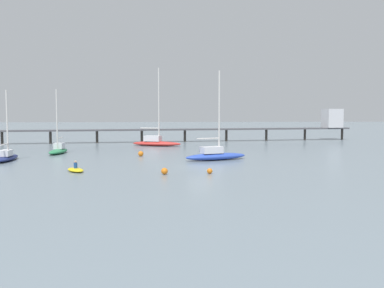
{
  "coord_description": "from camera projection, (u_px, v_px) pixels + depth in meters",
  "views": [
    {
      "loc": [
        -3.48,
        -49.42,
        6.24
      ],
      "look_at": [
        0.0,
        14.15,
        1.5
      ],
      "focal_mm": 41.91,
      "sensor_mm": 36.0,
      "label": 1
    }
  ],
  "objects": [
    {
      "name": "pier",
      "position": [
        252.0,
        125.0,
        92.64
      ],
      "size": [
        70.86,
        12.9,
        6.64
      ],
      "color": "#4C4C51",
      "rests_on": "ground_plane"
    },
    {
      "name": "mooring_buoy_far",
      "position": [
        141.0,
        154.0,
        61.36
      ],
      "size": [
        0.72,
        0.72,
        0.72
      ],
      "primitive_type": "sphere",
      "color": "orange",
      "rests_on": "ground_plane"
    },
    {
      "name": "sailboat_blue",
      "position": [
        215.0,
        154.0,
        56.69
      ],
      "size": [
        8.66,
        5.23,
        11.27
      ],
      "color": "#2D4CB7",
      "rests_on": "ground_plane"
    },
    {
      "name": "mooring_buoy_near",
      "position": [
        164.0,
        171.0,
        43.84
      ],
      "size": [
        0.66,
        0.66,
        0.66
      ],
      "primitive_type": "sphere",
      "color": "orange",
      "rests_on": "ground_plane"
    },
    {
      "name": "sailboat_red",
      "position": [
        156.0,
        141.0,
        79.38
      ],
      "size": [
        9.29,
        5.23,
        13.73
      ],
      "color": "red",
      "rests_on": "ground_plane"
    },
    {
      "name": "sailboat_navy",
      "position": [
        7.0,
        156.0,
        55.76
      ],
      "size": [
        2.01,
        7.3,
        8.83
      ],
      "color": "navy",
      "rests_on": "ground_plane"
    },
    {
      "name": "sailboat_green",
      "position": [
        58.0,
        149.0,
        65.19
      ],
      "size": [
        2.29,
        6.63,
        9.33
      ],
      "color": "#287F4C",
      "rests_on": "ground_plane"
    },
    {
      "name": "dinghy_yellow",
      "position": [
        76.0,
        170.0,
        45.95
      ],
      "size": [
        2.63,
        3.26,
        1.14
      ],
      "color": "yellow",
      "rests_on": "ground_plane"
    },
    {
      "name": "ground_plane",
      "position": [
        199.0,
        167.0,
        49.86
      ],
      "size": [
        400.0,
        400.0,
        0.0
      ],
      "primitive_type": "plane",
      "color": "slate"
    },
    {
      "name": "mooring_buoy_outer",
      "position": [
        210.0,
        171.0,
        44.33
      ],
      "size": [
        0.55,
        0.55,
        0.55
      ],
      "primitive_type": "sphere",
      "color": "orange",
      "rests_on": "ground_plane"
    }
  ]
}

